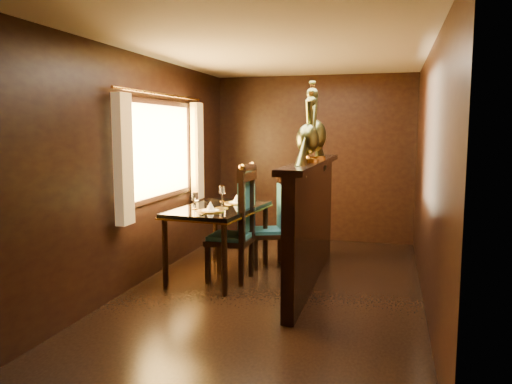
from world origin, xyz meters
TOP-DOWN VIEW (x-y plane):
  - ground at (0.00, 0.00)m, footprint 5.00×5.00m
  - room_shell at (-0.09, 0.02)m, footprint 3.04×5.04m
  - partition at (0.32, 0.30)m, footprint 0.26×2.70m
  - dining_table at (-0.74, 0.27)m, footprint 0.96×1.45m
  - chair_left at (-0.45, 0.16)m, footprint 0.48×0.53m
  - chair_right at (-0.20, 0.88)m, footprint 0.56×0.57m
  - peacock_left at (0.33, -0.03)m, footprint 0.23×0.63m
  - peacock_right at (0.33, 0.44)m, footprint 0.27×0.71m

SIDE VIEW (x-z plane):
  - ground at x=0.00m, z-range 0.00..0.00m
  - chair_right at x=-0.20m, z-range 0.02..1.22m
  - chair_left at x=-0.45m, z-range 0.03..1.36m
  - partition at x=0.32m, z-range 0.03..1.39m
  - dining_table at x=-0.74m, z-range 0.23..1.24m
  - room_shell at x=-0.09m, z-range 0.32..2.84m
  - peacock_left at x=0.33m, z-range 1.36..2.10m
  - peacock_right at x=0.33m, z-range 1.36..2.20m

